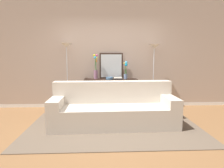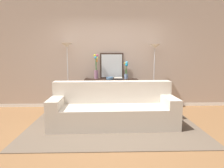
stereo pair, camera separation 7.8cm
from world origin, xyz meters
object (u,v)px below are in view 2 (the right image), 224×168
object	(u,v)px
couch	(113,110)
vase_tall_flowers	(96,69)
floor_lamp_right	(155,59)
console_table	(111,88)
wall_mirror	(112,66)
fruit_bowl	(110,78)
book_stack	(118,78)
book_row_under_console	(97,106)
vase_short_flowers	(126,69)
floor_lamp_left	(67,58)

from	to	relation	value
couch	vase_tall_flowers	distance (m)	1.57
floor_lamp_right	vase_tall_flowers	distance (m)	1.56
console_table	floor_lamp_right	distance (m)	1.39
couch	vase_tall_flowers	world-z (taller)	vase_tall_flowers
wall_mirror	fruit_bowl	distance (m)	0.39
vase_tall_flowers	wall_mirror	bearing A→B (deg)	13.57
couch	book_stack	size ratio (longest dim) A/B	11.22
console_table	floor_lamp_right	world-z (taller)	floor_lamp_right
couch	wall_mirror	size ratio (longest dim) A/B	3.66
book_stack	book_row_under_console	xyz separation A→B (m)	(-0.58, 0.08, -0.78)
floor_lamp_right	vase_short_flowers	size ratio (longest dim) A/B	3.63
console_table	book_row_under_console	xyz separation A→B (m)	(-0.39, -0.00, -0.50)
floor_lamp_left	book_row_under_console	distance (m)	1.51
floor_lamp_left	wall_mirror	bearing A→B (deg)	10.04
console_table	wall_mirror	size ratio (longest dim) A/B	2.05
floor_lamp_right	floor_lamp_left	bearing A→B (deg)	180.00
floor_lamp_left	vase_short_flowers	size ratio (longest dim) A/B	3.69
couch	floor_lamp_left	world-z (taller)	floor_lamp_left
fruit_bowl	book_stack	bearing A→B (deg)	4.94
floor_lamp_right	fruit_bowl	xyz separation A→B (m)	(-1.17, -0.03, -0.51)
console_table	book_row_under_console	bearing A→B (deg)	-180.00
vase_tall_flowers	book_stack	distance (m)	0.65
couch	floor_lamp_left	distance (m)	1.97
floor_lamp_right	wall_mirror	size ratio (longest dim) A/B	2.49
floor_lamp_left	wall_mirror	world-z (taller)	floor_lamp_left
floor_lamp_left	book_row_under_console	world-z (taller)	floor_lamp_left
wall_mirror	book_stack	size ratio (longest dim) A/B	3.07
console_table	wall_mirror	xyz separation A→B (m)	(0.02, 0.13, 0.60)
book_row_under_console	book_stack	bearing A→B (deg)	-7.50
vase_short_flowers	console_table	bearing A→B (deg)	175.66
vase_tall_flowers	vase_short_flowers	distance (m)	0.80
console_table	floor_lamp_right	bearing A→B (deg)	-3.55
console_table	wall_mirror	world-z (taller)	wall_mirror
fruit_bowl	console_table	bearing A→B (deg)	69.15
couch	book_row_under_console	world-z (taller)	couch
couch	vase_tall_flowers	bearing A→B (deg)	107.39
fruit_bowl	book_row_under_console	world-z (taller)	fruit_bowl
floor_lamp_left	book_row_under_console	bearing A→B (deg)	5.43
wall_mirror	vase_tall_flowers	world-z (taller)	wall_mirror
vase_tall_flowers	fruit_bowl	world-z (taller)	vase_tall_flowers
console_table	fruit_bowl	distance (m)	0.30
floor_lamp_right	vase_short_flowers	distance (m)	0.79
floor_lamp_right	vase_short_flowers	bearing A→B (deg)	176.88
wall_mirror	book_row_under_console	xyz separation A→B (m)	(-0.41, -0.13, -1.10)
couch	wall_mirror	xyz separation A→B (m)	(0.01, 1.41, 0.84)
floor_lamp_left	console_table	bearing A→B (deg)	3.56
wall_mirror	vase_short_flowers	distance (m)	0.42
fruit_bowl	book_stack	distance (m)	0.23
wall_mirror	vase_short_flowers	size ratio (longest dim) A/B	1.46
floor_lamp_right	console_table	bearing A→B (deg)	176.45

